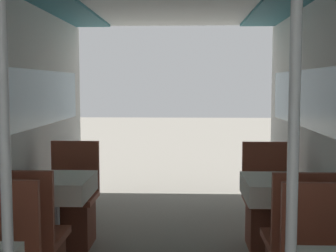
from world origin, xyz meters
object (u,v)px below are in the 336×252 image
(support_pole_left_0, at_px, (6,180))
(chair_left_far_1, at_px, (71,214))
(support_pole_right_0, at_px, (292,182))
(dining_table_right_1, at_px, (283,194))
(dining_table_left_1, at_px, (53,192))
(chair_right_far_1, at_px, (269,216))

(support_pole_left_0, relative_size, chair_left_far_1, 2.34)
(support_pole_right_0, relative_size, dining_table_right_1, 2.95)
(support_pole_right_0, bearing_deg, dining_table_left_1, 129.01)
(dining_table_left_1, distance_m, chair_right_far_1, 1.96)
(chair_left_far_1, xyz_separation_m, chair_right_far_1, (1.84, 0.00, 0.00))
(chair_left_far_1, xyz_separation_m, dining_table_right_1, (1.84, -0.59, 0.34))
(support_pole_left_0, xyz_separation_m, chair_left_far_1, (-0.35, 2.42, -0.83))
(support_pole_left_0, distance_m, support_pole_right_0, 1.14)
(support_pole_left_0, relative_size, dining_table_right_1, 2.95)
(support_pole_right_0, relative_size, chair_right_far_1, 2.34)
(dining_table_left_1, distance_m, support_pole_right_0, 2.41)
(dining_table_right_1, distance_m, chair_right_far_1, 0.68)
(dining_table_left_1, xyz_separation_m, chair_left_far_1, (-0.00, 0.59, -0.34))
(dining_table_left_1, distance_m, dining_table_right_1, 1.84)
(chair_left_far_1, distance_m, chair_right_far_1, 1.84)
(support_pole_left_0, bearing_deg, dining_table_left_1, 100.78)
(chair_left_far_1, height_order, dining_table_right_1, chair_left_far_1)
(support_pole_left_0, distance_m, dining_table_right_1, 2.41)
(dining_table_left_1, bearing_deg, chair_left_far_1, 90.00)
(dining_table_left_1, xyz_separation_m, dining_table_right_1, (1.84, 0.00, 0.00))
(chair_left_far_1, distance_m, dining_table_right_1, 1.96)
(support_pole_left_0, bearing_deg, support_pole_right_0, 0.00)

